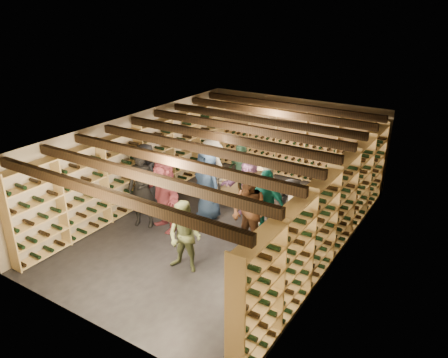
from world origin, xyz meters
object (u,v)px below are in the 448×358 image
person_4 (265,205)px  person_12 (290,211)px  person_2 (185,237)px  person_10 (241,175)px  crate_stack_right (231,190)px  person_0 (146,178)px  person_11 (249,187)px  crate_loose (316,196)px  crate_stack_left (254,182)px  person_8 (249,212)px  person_3 (299,223)px  person_9 (212,169)px  person_1 (142,189)px  person_5 (164,195)px  person_6 (208,184)px  person_7 (266,196)px

person_4 → person_12: bearing=27.8°
person_2 → person_10: person_10 is taller
crate_stack_right → person_0: (-1.59, -1.52, 0.55)m
person_4 → person_11: size_ratio=1.14×
person_10 → crate_loose: bearing=63.4°
person_0 → person_2: person_0 is taller
crate_stack_left → person_8: size_ratio=0.48×
crate_stack_left → person_10: bearing=-94.3°
person_8 → person_2: bearing=-100.6°
person_0 → person_10: (1.89, 1.52, -0.04)m
person_3 → person_11: (-1.80, 1.06, 0.01)m
crate_loose → person_0: 4.62m
crate_stack_right → person_9: (-0.61, 0.00, 0.50)m
person_1 → person_9: (0.48, 2.21, -0.12)m
person_0 → person_5: (1.03, -0.53, -0.02)m
person_1 → person_4: bearing=-1.1°
person_0 → person_10: person_0 is taller
person_10 → person_6: bearing=-87.5°
person_5 → person_9: (-0.04, 2.05, -0.04)m
crate_stack_right → person_5: 2.19m
crate_loose → person_8: bearing=-96.1°
person_2 → person_8: bearing=58.2°
person_12 → person_10: bearing=171.3°
crate_stack_left → person_11: (0.38, -0.98, 0.32)m
person_4 → person_8: 0.55m
crate_stack_left → person_2: bearing=-82.1°
crate_loose → person_8: person_8 is taller
person_5 → person_10: size_ratio=1.02×
person_4 → person_6: size_ratio=0.94×
crate_stack_right → person_8: (1.53, -1.76, 0.54)m
person_7 → person_4: bearing=-53.6°
person_8 → person_9: person_8 is taller
person_2 → person_12: bearing=52.7°
person_3 → person_7: size_ratio=0.90×
person_5 → person_12: size_ratio=1.17×
crate_stack_right → person_9: 0.78m
person_3 → person_10: person_10 is taller
person_2 → person_11: size_ratio=1.01×
person_8 → person_4: bearing=91.6°
crate_stack_right → person_7: person_7 is taller
person_2 → person_5: bearing=135.5°
person_3 → person_5: 3.17m
crate_stack_right → person_4: (1.66, -1.23, 0.51)m
person_4 → person_11: person_4 is taller
crate_loose → person_9: size_ratio=0.30×
person_4 → person_5: size_ratio=0.97×
person_1 → crate_stack_right: bearing=43.0°
crate_stack_right → person_10: (0.30, 0.00, 0.52)m
person_5 → person_4: bearing=41.9°
person_0 → person_1: (0.50, -0.69, 0.06)m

